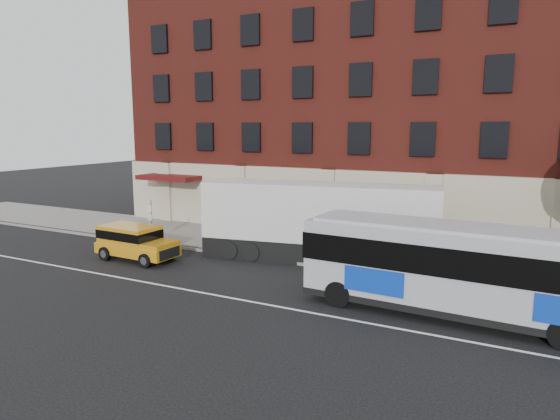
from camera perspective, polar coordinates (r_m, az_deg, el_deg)
The scene contains 9 objects.
ground at distance 19.64m, azimuth -7.59°, elevation -10.20°, with size 120.00×120.00×0.00m, color black.
sidewalk at distance 27.17m, azimuth 3.28°, elevation -4.38°, with size 60.00×6.00×0.15m, color gray.
kerb at distance 24.54m, azimuth 0.43°, elevation -5.89°, with size 60.00×0.25×0.15m, color gray.
lane_line at distance 20.02m, azimuth -6.76°, elevation -9.77°, with size 60.00×0.12×0.01m, color silver.
building at distance 33.79m, azimuth 8.94°, elevation 11.10°, with size 30.00×12.10×15.00m.
sign_pole at distance 29.07m, azimuth -14.58°, elevation -0.97°, with size 0.30×0.20×2.50m.
city_bus at distance 18.28m, azimuth 21.54°, elevation -6.38°, with size 12.05×3.10×3.27m.
yellow_suv at distance 25.96m, azimuth -16.41°, elevation -3.38°, with size 4.49×2.08×1.70m.
shipping_container at distance 24.59m, azimuth 4.43°, elevation -1.50°, with size 11.80×4.32×3.85m.
Camera 1 is at (10.62, -15.14, 6.62)m, focal length 31.90 mm.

